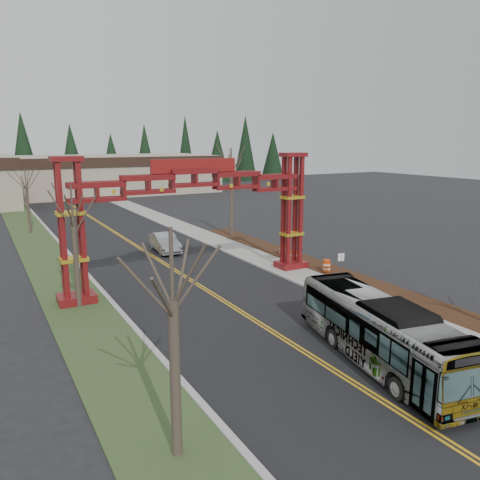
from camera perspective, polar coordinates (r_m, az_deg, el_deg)
ground at (r=19.19m, az=18.87°, el=-19.26°), size 200.00×200.00×0.00m
road at (r=39.00m, az=-9.56°, el=-2.63°), size 12.00×110.00×0.02m
lane_line_left at (r=38.95m, az=-9.73°, el=-2.63°), size 0.12×100.00×0.01m
lane_line_right at (r=39.03m, az=-9.40°, el=-2.59°), size 0.12×100.00×0.01m
curb_right at (r=41.40m, az=-1.55°, el=-1.52°), size 0.30×110.00×0.15m
sidewalk_right at (r=42.08m, az=0.19°, el=-1.29°), size 2.60×110.00×0.14m
landscape_strip at (r=32.28m, az=17.78°, el=-6.07°), size 2.60×50.00×0.12m
grass_median at (r=37.16m, az=-21.24°, el=-3.99°), size 4.00×110.00×0.08m
curb_left at (r=37.43m, az=-18.45°, el=-3.62°), size 0.30×110.00×0.15m
gateway_arch at (r=31.48m, az=-5.52°, el=5.07°), size 18.20×1.60×8.90m
retail_building_east at (r=93.52m, az=-15.57°, el=7.75°), size 38.00×20.30×7.00m
conifer_treeline at (r=103.42m, az=-22.65°, el=9.30°), size 116.10×5.60×13.00m
transit_bus at (r=21.94m, az=16.75°, el=-10.67°), size 4.55×10.98×2.98m
silver_sedan at (r=42.34m, az=-9.14°, el=-0.31°), size 2.17×5.19×1.67m
bare_tree_median_near at (r=13.99m, az=-8.20°, el=-7.39°), size 3.32×3.32×7.36m
bare_tree_median_mid at (r=28.56m, az=-19.70°, el=2.44°), size 2.92×2.92×7.32m
bare_tree_median_far at (r=54.45m, az=-24.61°, el=5.99°), size 2.91×2.91×7.02m
bare_tree_right_far at (r=47.71m, az=-1.06°, el=8.37°), size 3.46×3.46×9.06m
street_sign at (r=33.59m, az=12.20°, el=-2.55°), size 0.46×0.15×2.05m
barrel_south at (r=35.71m, az=10.51°, el=-3.20°), size 0.56×0.56×1.03m
barrel_mid at (r=38.31m, az=6.58°, el=-2.04°), size 0.54×0.54×1.01m
barrel_north at (r=40.16m, az=5.27°, el=-1.29°), size 0.60×0.60×1.10m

